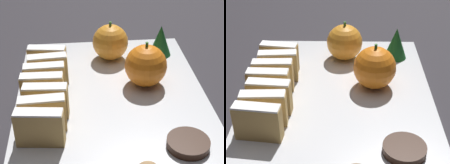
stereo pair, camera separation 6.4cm
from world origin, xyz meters
The scene contains 13 objects.
ground_plane centered at (0.00, 0.00, 0.00)m, with size 6.00×6.00×0.00m, color #28262B.
serving_platter centered at (0.00, 0.00, 0.01)m, with size 0.33×0.44×0.01m.
stollen_slice_front centered at (-0.12, -0.11, 0.04)m, with size 0.07×0.03×0.06m.
stollen_slice_second centered at (-0.11, -0.08, 0.04)m, with size 0.07×0.02×0.06m.
stollen_slice_third centered at (-0.11, -0.04, 0.04)m, with size 0.07×0.03×0.06m.
stollen_slice_fourth centered at (-0.12, -0.01, 0.04)m, with size 0.07×0.02×0.06m.
stollen_slice_fifth centered at (-0.11, 0.02, 0.04)m, with size 0.07×0.02×0.06m.
stollen_slice_sixth centered at (-0.11, 0.05, 0.04)m, with size 0.07×0.03×0.06m.
stollen_slice_back centered at (-0.11, 0.09, 0.04)m, with size 0.07×0.03×0.06m.
orange_near centered at (0.01, 0.14, 0.05)m, with size 0.07×0.07×0.08m.
orange_far centered at (0.06, 0.04, 0.05)m, with size 0.08×0.08×0.08m.
chocolate_cookie centered at (0.10, -0.14, 0.02)m, with size 0.06×0.06×0.01m.
evergreen_sprig centered at (0.12, 0.15, 0.04)m, with size 0.05×0.05×0.06m.
Camera 2 is at (0.01, -0.54, 0.38)m, focal length 60.00 mm.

